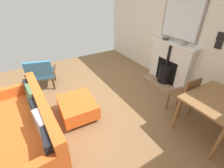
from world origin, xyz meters
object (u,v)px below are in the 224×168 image
sofa (26,128)px  dining_table (217,104)px  mantel_bowl_near (165,39)px  fireplace (168,66)px  ottoman (77,106)px  armchair_accent (41,72)px  mantel_bowl_far (183,44)px  dining_chair_near_fireplace (186,94)px

sofa → dining_table: bearing=153.7°
mantel_bowl_near → fireplace: bearing=88.0°
ottoman → dining_table: dining_table is taller
fireplace → sofa: bearing=4.3°
mantel_bowl_near → ottoman: (2.59, 0.31, -0.91)m
fireplace → armchair_accent: 3.30m
fireplace → mantel_bowl_far: bearing=92.2°
armchair_accent → mantel_bowl_far: bearing=150.8°
ottoman → mantel_bowl_far: bearing=175.2°
sofa → armchair_accent: (-0.53, -1.68, 0.10)m
mantel_bowl_near → mantel_bowl_far: (-0.00, 0.52, 0.00)m
mantel_bowl_far → ottoman: 2.75m
fireplace → mantel_bowl_near: bearing=-92.0°
mantel_bowl_near → sofa: 3.64m
sofa → ottoman: bearing=-166.0°
sofa → mantel_bowl_near: bearing=-171.3°
mantel_bowl_near → sofa: mantel_bowl_near is taller
mantel_bowl_near → dining_chair_near_fireplace: size_ratio=0.17×
mantel_bowl_far → dining_table: 1.65m
mantel_bowl_near → dining_table: size_ratio=0.15×
ottoman → fireplace: bearing=-179.2°
mantel_bowl_near → ottoman: mantel_bowl_near is taller
ottoman → armchair_accent: bearing=-74.7°
dining_table → armchair_accent: bearing=-53.7°
mantel_bowl_near → mantel_bowl_far: bearing=90.0°
armchair_accent → dining_table: size_ratio=0.79×
fireplace → ottoman: size_ratio=1.55×
mantel_bowl_far → dining_table: (0.74, 1.38, -0.50)m
ottoman → armchair_accent: 1.52m
mantel_bowl_far → dining_chair_near_fireplace: size_ratio=0.15×
fireplace → dining_table: size_ratio=1.25×
dining_table → dining_chair_near_fireplace: dining_chair_near_fireplace is taller
sofa → armchair_accent: size_ratio=2.50×
mantel_bowl_near → armchair_accent: mantel_bowl_near is taller
mantel_bowl_near → dining_chair_near_fireplace: mantel_bowl_near is taller
dining_chair_near_fireplace → armchair_accent: bearing=-48.3°
mantel_bowl_near → sofa: bearing=8.7°
sofa → ottoman: (-0.92, -0.23, -0.13)m
mantel_bowl_far → mantel_bowl_near: bearing=-90.0°
mantel_bowl_near → dining_table: 2.11m
sofa → ottoman: sofa is taller
mantel_bowl_far → armchair_accent: (2.99, -1.67, -0.68)m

